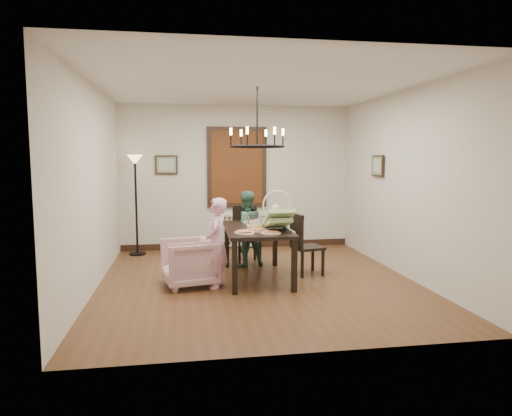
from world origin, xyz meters
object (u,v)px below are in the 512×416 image
object	(u,v)px
chair_far	(247,235)
baby_bouncer	(278,217)
dining_table	(257,233)
armchair	(189,263)
elderly_woman	(216,251)
seated_man	(246,235)
drinking_glass	(264,221)
floor_lamp	(136,206)
chair_right	(308,244)

from	to	relation	value
chair_far	baby_bouncer	distance (m)	1.46
dining_table	armchair	bearing A→B (deg)	-165.53
elderly_woman	seated_man	bearing A→B (deg)	165.97
chair_far	baby_bouncer	world-z (taller)	baby_bouncer
seated_man	elderly_woman	bearing A→B (deg)	51.86
armchair	drinking_glass	distance (m)	1.28
chair_far	floor_lamp	world-z (taller)	floor_lamp
floor_lamp	baby_bouncer	bearing A→B (deg)	-47.59
chair_right	seated_man	world-z (taller)	seated_man
baby_bouncer	armchair	bearing A→B (deg)	171.65
elderly_woman	drinking_glass	bearing A→B (deg)	133.23
seated_man	drinking_glass	size ratio (longest dim) A/B	6.76
armchair	baby_bouncer	bearing A→B (deg)	72.29
dining_table	baby_bouncer	xyz separation A→B (m)	(0.23, -0.36, 0.28)
seated_man	floor_lamp	size ratio (longest dim) A/B	0.58
chair_right	floor_lamp	bearing A→B (deg)	45.06
elderly_woman	drinking_glass	xyz separation A→B (m)	(0.76, 0.46, 0.32)
dining_table	baby_bouncer	size ratio (longest dim) A/B	2.74
elderly_woman	armchair	bearing A→B (deg)	-99.15
chair_far	floor_lamp	bearing A→B (deg)	147.37
chair_far	chair_right	xyz separation A→B (m)	(0.81, -0.90, -0.01)
chair_far	dining_table	bearing A→B (deg)	-95.09
dining_table	seated_man	size ratio (longest dim) A/B	1.60
floor_lamp	elderly_woman	bearing A→B (deg)	-61.41
armchair	seated_man	size ratio (longest dim) A/B	0.70
baby_bouncer	elderly_woman	bearing A→B (deg)	178.54
elderly_woman	drinking_glass	distance (m)	0.94
armchair	seated_man	xyz separation A→B (m)	(0.94, 1.03, 0.19)
baby_bouncer	dining_table	bearing A→B (deg)	120.83
baby_bouncer	drinking_glass	world-z (taller)	baby_bouncer
chair_far	drinking_glass	bearing A→B (deg)	-87.24
baby_bouncer	chair_far	bearing A→B (deg)	97.43
chair_right	baby_bouncer	size ratio (longest dim) A/B	1.58
armchair	elderly_woman	size ratio (longest dim) A/B	0.70
dining_table	drinking_glass	bearing A→B (deg)	37.11
chair_right	baby_bouncer	world-z (taller)	baby_bouncer
dining_table	chair_far	distance (m)	1.03
chair_right	elderly_woman	size ratio (longest dim) A/B	0.93
elderly_woman	floor_lamp	distance (m)	2.73
chair_right	seated_man	size ratio (longest dim) A/B	0.92
chair_right	floor_lamp	world-z (taller)	floor_lamp
seated_man	drinking_glass	bearing A→B (deg)	92.46
armchair	elderly_woman	xyz separation A→B (m)	(0.37, -0.14, 0.19)
armchair	floor_lamp	world-z (taller)	floor_lamp
dining_table	elderly_woman	world-z (taller)	elderly_woman
seated_man	dining_table	bearing A→B (deg)	82.04
chair_far	chair_right	bearing A→B (deg)	-53.11
chair_far	armchair	xyz separation A→B (m)	(-1.00, -1.24, -0.16)
elderly_woman	seated_man	world-z (taller)	seated_man
elderly_woman	floor_lamp	world-z (taller)	floor_lamp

